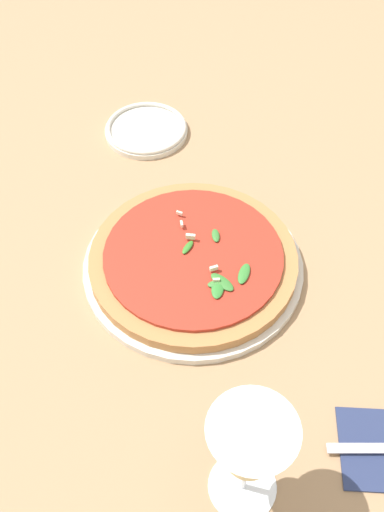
{
  "coord_description": "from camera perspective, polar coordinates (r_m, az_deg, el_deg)",
  "views": [
    {
      "loc": [
        0.04,
        -0.57,
        0.71
      ],
      "look_at": [
        0.04,
        -0.01,
        0.03
      ],
      "focal_mm": 42.0,
      "sensor_mm": 36.0,
      "label": 1
    }
  ],
  "objects": [
    {
      "name": "side_plate_white",
      "position": [
        1.12,
        -4.52,
        11.92
      ],
      "size": [
        0.15,
        0.15,
        0.02
      ],
      "color": "silver",
      "rests_on": "ground_plane"
    },
    {
      "name": "ground_plane",
      "position": [
        0.91,
        -2.47,
        -0.73
      ],
      "size": [
        6.0,
        6.0,
        0.0
      ],
      "primitive_type": "plane",
      "color": "#9E7A56"
    },
    {
      "name": "wine_glass",
      "position": [
        0.64,
        5.47,
        -17.63
      ],
      "size": [
        0.09,
        0.09,
        0.16
      ],
      "color": "white",
      "rests_on": "ground_plane"
    },
    {
      "name": "pizza_arugula_main",
      "position": [
        0.89,
        0.01,
        -0.54
      ],
      "size": [
        0.33,
        0.33,
        0.05
      ],
      "color": "silver",
      "rests_on": "ground_plane"
    }
  ]
}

